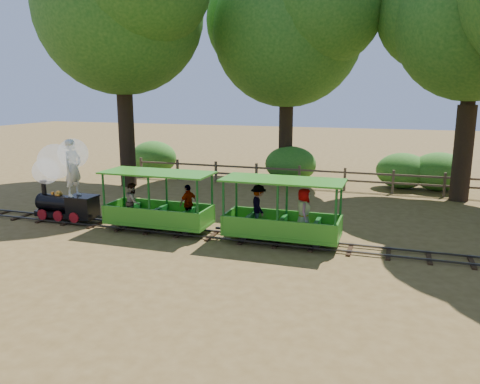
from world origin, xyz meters
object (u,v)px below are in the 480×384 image
(carriage_rear, at_px, (280,215))
(fence, at_px, (322,176))
(carriage_front, at_px, (158,208))
(locomotive, at_px, (61,173))

(carriage_rear, relative_size, fence, 0.19)
(carriage_rear, bearing_deg, carriage_front, -178.43)
(locomotive, xyz_separation_m, carriage_rear, (7.33, 0.01, -0.80))
(locomotive, bearing_deg, carriage_rear, 0.08)
(locomotive, relative_size, carriage_front, 0.83)
(carriage_front, relative_size, carriage_rear, 1.00)
(locomotive, relative_size, fence, 0.15)
(locomotive, xyz_separation_m, carriage_front, (3.53, -0.09, -0.85))
(carriage_front, bearing_deg, locomotive, 178.49)
(carriage_front, xyz_separation_m, fence, (3.76, 8.04, -0.18))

